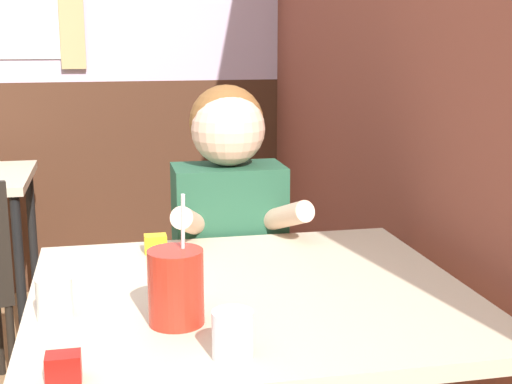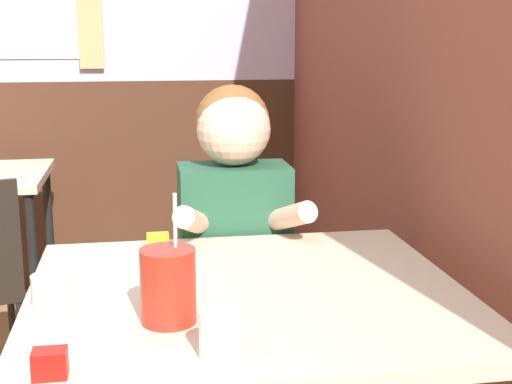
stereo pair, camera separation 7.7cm
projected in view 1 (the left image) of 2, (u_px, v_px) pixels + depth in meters
The scene contains 9 objects.
brick_wall_right at pixel (366, 30), 2.59m from camera, with size 0.08×4.46×2.70m.
back_wall at pixel (59, 30), 3.56m from camera, with size 5.21×0.09×2.70m.
main_table at pixel (251, 315), 1.68m from camera, with size 1.02×0.91×0.75m.
person_seated at pixel (229, 256), 2.25m from camera, with size 0.42×0.42×1.19m.
cocktail_pitcher at pixel (176, 287), 1.46m from camera, with size 0.12×0.12×0.28m.
glass_near_pitcher at pixel (233, 335), 1.31m from camera, with size 0.08×0.08×0.09m.
glass_center at pixel (54, 298), 1.49m from camera, with size 0.08×0.08×0.09m.
condiment_ketchup at pixel (63, 368), 1.22m from camera, with size 0.06×0.04×0.05m.
condiment_mustard at pixel (156, 244), 1.95m from camera, with size 0.06×0.04×0.05m.
Camera 1 is at (0.19, -1.28, 1.33)m, focal length 50.00 mm.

